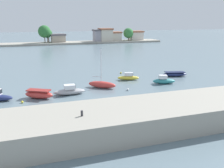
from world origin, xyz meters
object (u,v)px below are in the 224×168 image
object	(u,v)px
moored_boat_2	(69,91)
moored_boat_5	(164,80)
mooring_buoy_0	(121,73)
mooring_bollard	(82,113)
mooring_buoy_3	(22,102)
moored_boat_1	(39,94)
moored_boat_4	(128,77)
moored_boat_6	(175,74)
moored_boat_3	(102,84)
mooring_buoy_1	(128,89)

from	to	relation	value
moored_boat_2	moored_boat_5	bearing A→B (deg)	4.74
moored_boat_2	mooring_buoy_0	distance (m)	16.29
mooring_bollard	mooring_buoy_3	xyz separation A→B (m)	(-5.54, 12.53, -2.47)
moored_boat_1	moored_boat_4	distance (m)	17.03
moored_boat_4	moored_boat_6	distance (m)	9.68
moored_boat_2	mooring_buoy_0	bearing A→B (deg)	42.45
mooring_bollard	moored_boat_2	distance (m)	14.61
moored_boat_1	mooring_buoy_0	distance (m)	19.98
moored_boat_2	moored_boat_4	size ratio (longest dim) A/B	1.13
moored_boat_2	moored_boat_1	bearing A→B (deg)	-173.44
moored_boat_3	moored_boat_2	bearing A→B (deg)	-122.93
moored_boat_1	mooring_buoy_3	distance (m)	2.65
mooring_buoy_0	mooring_buoy_1	xyz separation A→B (m)	(-3.20, -11.70, 0.01)
mooring_bollard	mooring_buoy_0	distance (m)	28.61
moored_boat_4	mooring_buoy_1	world-z (taller)	moored_boat_4
moored_boat_1	moored_boat_2	xyz separation A→B (m)	(4.33, 0.46, -0.05)
mooring_buoy_0	moored_boat_1	bearing A→B (deg)	-145.34
moored_boat_4	moored_boat_6	size ratio (longest dim) A/B	0.83
moored_boat_2	mooring_buoy_3	xyz separation A→B (m)	(-6.52, -1.89, -0.38)
mooring_bollard	moored_boat_5	distance (m)	23.47
moored_boat_1	mooring_buoy_3	bearing A→B (deg)	-117.28
mooring_bollard	mooring_buoy_0	xyz separation A→B (m)	(13.08, 25.32, -2.46)
mooring_bollard	moored_boat_4	xyz separation A→B (m)	(12.57, 20.01, -2.16)
mooring_buoy_1	mooring_buoy_3	xyz separation A→B (m)	(-15.42, -1.08, -0.02)
moored_boat_4	mooring_buoy_3	bearing A→B (deg)	-139.63
moored_boat_5	mooring_buoy_1	bearing A→B (deg)	-149.18
moored_boat_5	mooring_buoy_3	distance (m)	23.12
moored_boat_1	mooring_buoy_1	distance (m)	13.25
moored_boat_3	mooring_buoy_3	xyz separation A→B (m)	(-12.06, -3.87, -0.39)
mooring_buoy_0	moored_boat_6	bearing A→B (deg)	-30.39
moored_boat_4	mooring_buoy_1	bearing A→B (deg)	-94.86
moored_boat_1	moored_boat_3	bearing A→B (deg)	43.50
moored_boat_2	moored_boat_4	distance (m)	12.87
mooring_buoy_3	mooring_bollard	bearing A→B (deg)	-66.15
moored_boat_5	moored_boat_1	bearing A→B (deg)	-159.75
mooring_buoy_3	moored_boat_3	bearing A→B (deg)	17.80
mooring_bollard	moored_boat_3	xyz separation A→B (m)	(6.52, 16.40, -2.08)
moored_boat_3	moored_boat_6	distance (m)	16.12
moored_boat_5	mooring_buoy_3	bearing A→B (deg)	-156.66
mooring_bollard	moored_boat_6	bearing A→B (deg)	41.87
mooring_bollard	moored_boat_1	distance (m)	14.50
moored_boat_3	mooring_bollard	bearing A→B (deg)	-74.29
moored_boat_1	moored_boat_6	world-z (taller)	moored_boat_1
moored_boat_6	mooring_buoy_0	bearing A→B (deg)	162.68
mooring_buoy_1	mooring_buoy_3	size ratio (longest dim) A/B	1.12
moored_boat_3	moored_boat_4	size ratio (longest dim) A/B	1.51
mooring_bollard	moored_boat_1	world-z (taller)	mooring_bollard
moored_boat_3	moored_boat_6	bearing A→B (deg)	50.07
moored_boat_4	moored_boat_5	distance (m)	6.48
mooring_buoy_1	moored_boat_1	bearing A→B (deg)	178.52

